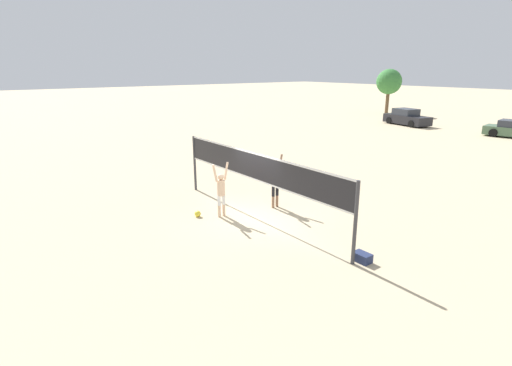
# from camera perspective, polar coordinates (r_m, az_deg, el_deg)

# --- Properties ---
(ground_plane) EXTENTS (200.00, 200.00, 0.00)m
(ground_plane) POSITION_cam_1_polar(r_m,az_deg,el_deg) (14.54, 0.00, -5.03)
(ground_plane) COLOR #C6B28C
(volleyball_net) EXTENTS (8.93, 0.11, 2.41)m
(volleyball_net) POSITION_cam_1_polar(r_m,az_deg,el_deg) (14.00, 0.00, 1.73)
(volleyball_net) COLOR #38383D
(volleyball_net) RESTS_ON ground_plane
(player_spiker) EXTENTS (0.28, 0.69, 2.00)m
(player_spiker) POSITION_cam_1_polar(r_m,az_deg,el_deg) (14.42, -5.02, -0.86)
(player_spiker) COLOR beige
(player_spiker) RESTS_ON ground_plane
(player_blocker) EXTENTS (0.28, 0.70, 2.08)m
(player_blocker) POSITION_cam_1_polar(r_m,az_deg,el_deg) (15.33, 2.78, 0.39)
(player_blocker) COLOR #8C664C
(player_blocker) RESTS_ON ground_plane
(volleyball) EXTENTS (0.23, 0.23, 0.23)m
(volleyball) POSITION_cam_1_polar(r_m,az_deg,el_deg) (14.79, -8.34, -4.37)
(volleyball) COLOR yellow
(volleyball) RESTS_ON ground_plane
(gear_bag) EXTENTS (0.51, 0.33, 0.26)m
(gear_bag) POSITION_cam_1_polar(r_m,az_deg,el_deg) (11.80, 14.93, -10.22)
(gear_bag) COLOR navy
(gear_bag) RESTS_ON ground_plane
(parked_car_mid) EXTENTS (4.73, 2.64, 1.51)m
(parked_car_mid) POSITION_cam_1_polar(r_m,az_deg,el_deg) (40.60, 20.72, 8.71)
(parked_car_mid) COLOR #232328
(parked_car_mid) RESTS_ON ground_plane
(tree_left_cluster) EXTENTS (2.84, 2.84, 5.08)m
(tree_left_cluster) POSITION_cam_1_polar(r_m,az_deg,el_deg) (49.36, 18.47, 13.53)
(tree_left_cluster) COLOR brown
(tree_left_cluster) RESTS_ON ground_plane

